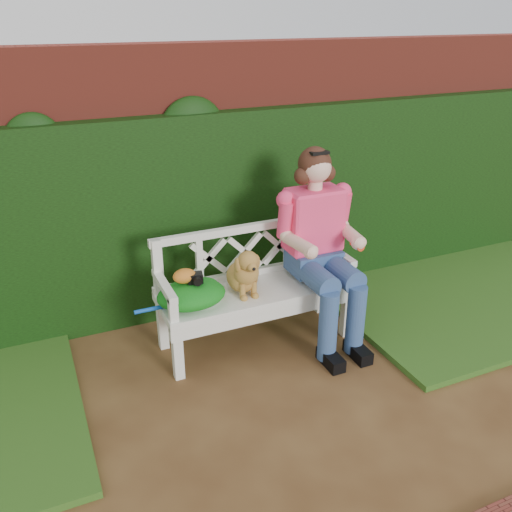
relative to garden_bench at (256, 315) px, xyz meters
name	(u,v)px	position (x,y,z in m)	size (l,w,h in m)	color
ground	(277,429)	(-0.28, -0.97, -0.24)	(60.00, 60.00, 0.00)	#482C16
brick_wall	(181,182)	(-0.28, 0.93, 0.86)	(10.00, 0.30, 2.20)	maroon
ivy_hedge	(190,218)	(-0.28, 0.71, 0.61)	(10.00, 0.18, 1.70)	#133C0D
grass_right	(466,291)	(2.12, -0.07, -0.21)	(2.60, 2.00, 0.05)	#173913
garden_bench	(256,315)	(0.00, 0.00, 0.00)	(1.58, 0.60, 0.48)	white
seated_woman	(316,243)	(0.50, -0.02, 0.53)	(0.65, 0.87, 1.55)	#FF3243
dog	(243,269)	(-0.11, -0.02, 0.43)	(0.25, 0.34, 0.38)	olive
tennis_racket	(192,301)	(-0.52, -0.02, 0.26)	(0.66, 0.28, 0.03)	white
green_bag	(191,294)	(-0.53, -0.05, 0.33)	(0.50, 0.39, 0.17)	#2A951B
camera_item	(195,278)	(-0.49, -0.04, 0.45)	(0.11, 0.08, 0.07)	black
baseball_glove	(184,276)	(-0.56, -0.02, 0.46)	(0.17, 0.12, 0.11)	#BB681D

